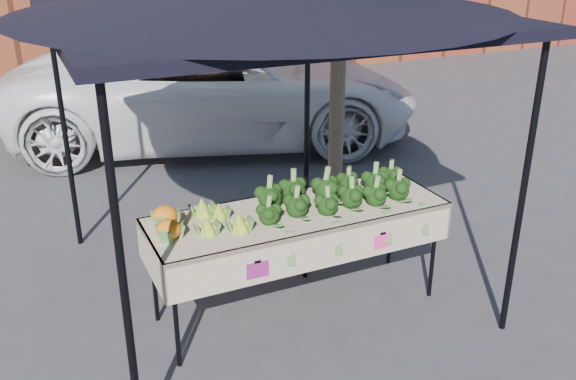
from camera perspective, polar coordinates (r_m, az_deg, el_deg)
The scene contains 7 objects.
ground at distance 5.44m, azimuth 3.28°, elevation -10.51°, with size 90.00×90.00×0.00m, color #353538.
table at distance 5.20m, azimuth 0.91°, elevation -6.37°, with size 2.41×0.84×0.90m.
canopy at distance 5.24m, azimuth -2.15°, elevation 4.82°, with size 3.16×3.16×2.74m, color black, non-canonical shape.
broccoli_heap at distance 5.10m, azimuth 4.14°, elevation 0.10°, with size 1.45×0.55×0.24m, color black.
romanesco_cluster at distance 4.77m, azimuth -6.50°, elevation -2.05°, with size 0.42×0.56×0.19m, color #A2BC33.
cauliflower_pair at distance 4.72m, azimuth -10.88°, elevation -2.77°, with size 0.22×0.42×0.17m, color orange.
street_tree at distance 6.14m, azimuth 4.69°, elevation 15.14°, with size 2.20×2.20×4.34m, color #1E4C14, non-canonical shape.
Camera 1 is at (-2.13, -4.01, 3.00)m, focal length 39.39 mm.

